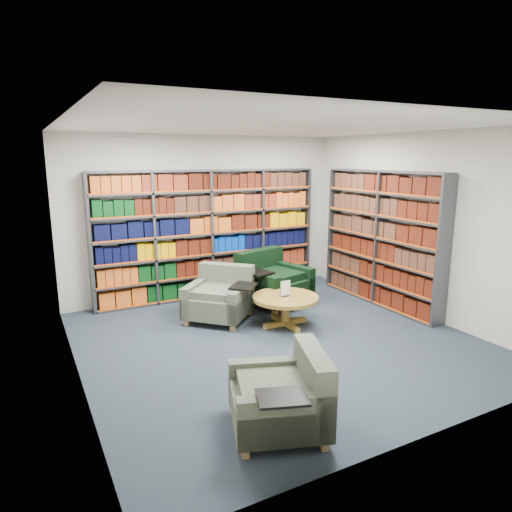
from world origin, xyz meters
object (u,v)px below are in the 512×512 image
chair_teal_left (221,298)px  chair_teal_front (287,399)px  chair_green_right (270,283)px  coffee_table (285,302)px

chair_teal_left → chair_teal_front: 3.05m
chair_green_right → coffee_table: 1.09m
chair_green_right → chair_teal_left: bearing=-164.1°
chair_teal_front → chair_green_right: bearing=62.8°
chair_teal_left → chair_green_right: bearing=15.9°
chair_teal_left → chair_green_right: chair_green_right is taller
chair_green_right → coffee_table: chair_green_right is taller
chair_teal_left → coffee_table: (0.70, -0.74, 0.04)m
chair_green_right → chair_teal_front: 3.68m
chair_teal_left → coffee_table: size_ratio=1.29×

